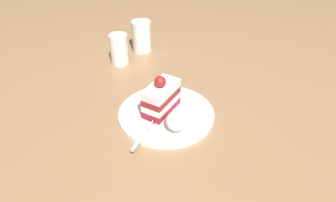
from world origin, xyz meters
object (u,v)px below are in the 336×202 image
at_px(drink_glass_near, 142,38).
at_px(drink_glass_far, 119,50).
at_px(dessert_plate, 168,114).
at_px(fork, 147,133).
at_px(cake_slice, 161,97).
at_px(whipped_cream_dollop, 177,121).

height_order(drink_glass_near, drink_glass_far, drink_glass_near).
relative_size(dessert_plate, fork, 1.96).
bearing_deg(dessert_plate, drink_glass_far, 57.20).
bearing_deg(drink_glass_far, cake_slice, -124.93).
bearing_deg(dessert_plate, cake_slice, 98.10).
bearing_deg(drink_glass_far, fork, -135.29).
relative_size(dessert_plate, drink_glass_near, 2.30).
relative_size(whipped_cream_dollop, drink_glass_near, 0.47).
height_order(cake_slice, whipped_cream_dollop, cake_slice).
bearing_deg(cake_slice, whipped_cream_dollop, -125.71).
distance_m(cake_slice, fork, 0.10).
bearing_deg(drink_glass_near, drink_glass_far, 172.80).
height_order(fork, drink_glass_far, drink_glass_far).
xyz_separation_m(fork, drink_glass_far, (0.26, 0.25, 0.03)).
relative_size(fork, drink_glass_far, 1.25).
bearing_deg(drink_glass_near, fork, -146.59).
relative_size(dessert_plate, whipped_cream_dollop, 4.91).
xyz_separation_m(dessert_plate, cake_slice, (-0.00, 0.02, 0.04)).
height_order(fork, drink_glass_near, drink_glass_near).
bearing_deg(whipped_cream_dollop, drink_glass_near, 42.07).
xyz_separation_m(dessert_plate, drink_glass_far, (0.17, 0.26, 0.04)).
bearing_deg(dessert_plate, drink_glass_near, 41.65).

